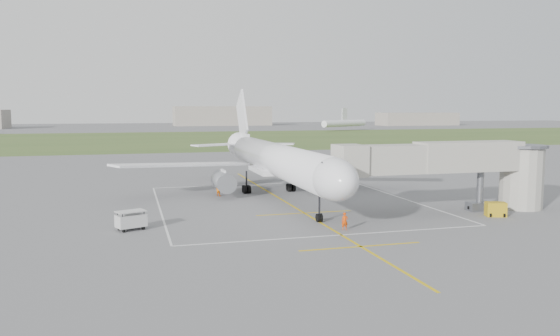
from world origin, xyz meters
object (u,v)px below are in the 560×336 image
object	(u,v)px
ramp_worker_wing	(219,189)
gpu_unit	(496,209)
jet_bridge	(462,166)
ramp_worker_nose	(345,221)
airliner	(277,160)
baggage_cart	(131,220)

from	to	relation	value
ramp_worker_wing	gpu_unit	bearing A→B (deg)	-172.57
jet_bridge	ramp_worker_nose	xyz separation A→B (m)	(-14.72, -4.80, -3.97)
jet_bridge	ramp_worker_nose	size ratio (longest dim) A/B	15.12
gpu_unit	ramp_worker_nose	size ratio (longest dim) A/B	1.40
airliner	gpu_unit	distance (m)	25.00
airliner	jet_bridge	world-z (taller)	airliner
gpu_unit	airliner	bearing A→B (deg)	154.60
airliner	jet_bridge	size ratio (longest dim) A/B	2.00
gpu_unit	baggage_cart	bearing A→B (deg)	-166.26
gpu_unit	jet_bridge	bearing A→B (deg)	140.59
airliner	gpu_unit	world-z (taller)	airliner
gpu_unit	ramp_worker_nose	bearing A→B (deg)	-155.01
ramp_worker_nose	ramp_worker_wing	bearing A→B (deg)	124.55
baggage_cart	ramp_worker_wing	size ratio (longest dim) A/B	1.76
jet_bridge	ramp_worker_wing	bearing A→B (deg)	143.33
airliner	ramp_worker_nose	bearing A→B (deg)	-86.99
jet_bridge	ramp_worker_wing	world-z (taller)	jet_bridge
jet_bridge	gpu_unit	xyz separation A→B (m)	(1.90, -3.10, -4.05)
jet_bridge	gpu_unit	size ratio (longest dim) A/B	10.81
airliner	gpu_unit	size ratio (longest dim) A/B	21.59
baggage_cart	ramp_worker_nose	world-z (taller)	baggage_cart
airliner	ramp_worker_wing	size ratio (longest dim) A/B	29.36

